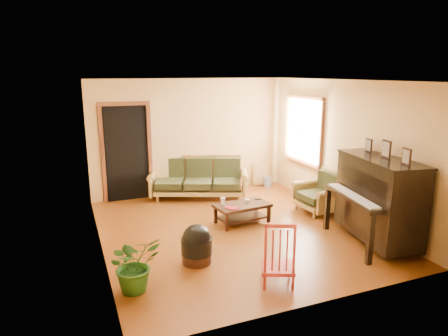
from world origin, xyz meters
name	(u,v)px	position (x,y,z in m)	size (l,w,h in m)	color
floor	(234,230)	(0.00, 0.00, 0.00)	(5.00, 5.00, 0.00)	#5C2B0C
doorway	(127,154)	(-1.45, 2.48, 1.02)	(1.08, 0.16, 2.05)	black
window	(304,130)	(2.21, 1.30, 1.50)	(0.12, 1.36, 1.46)	white
sofa	(198,178)	(0.01, 2.03, 0.45)	(2.10, 0.88, 0.90)	#A17E3B
coffee_table	(242,213)	(0.28, 0.27, 0.18)	(1.00, 0.54, 0.36)	black
armchair	(318,192)	(1.92, 0.26, 0.42)	(0.80, 0.84, 0.84)	#A17E3B
piano	(378,201)	(1.95, -1.33, 0.71)	(0.95, 1.61, 1.42)	black
footstool	(197,248)	(-0.99, -0.93, 0.22)	(0.46, 0.46, 0.44)	black
red_chair	(278,251)	(-0.18, -1.89, 0.45)	(0.42, 0.46, 0.90)	maroon
leaning_frame	(261,174)	(1.77, 2.42, 0.28)	(0.42, 0.09, 0.56)	gold
ceramic_crock	(267,182)	(1.85, 2.24, 0.12)	(0.19, 0.19, 0.24)	#344E9C
potted_plant	(135,264)	(-1.96, -1.37, 0.37)	(0.66, 0.57, 0.73)	#245819
book	(229,209)	(-0.06, 0.08, 0.37)	(0.16, 0.22, 0.02)	maroon
candle	(223,201)	(-0.06, 0.39, 0.43)	(0.08, 0.08, 0.13)	white
glass_jar	(247,201)	(0.40, 0.32, 0.40)	(0.10, 0.10, 0.07)	silver
remote	(258,199)	(0.67, 0.41, 0.37)	(0.14, 0.04, 0.01)	black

